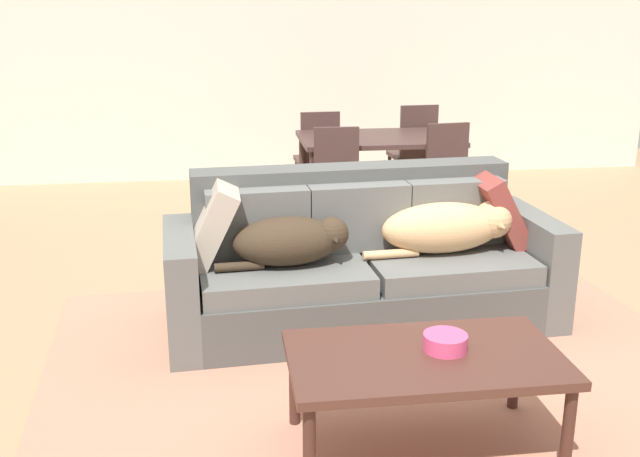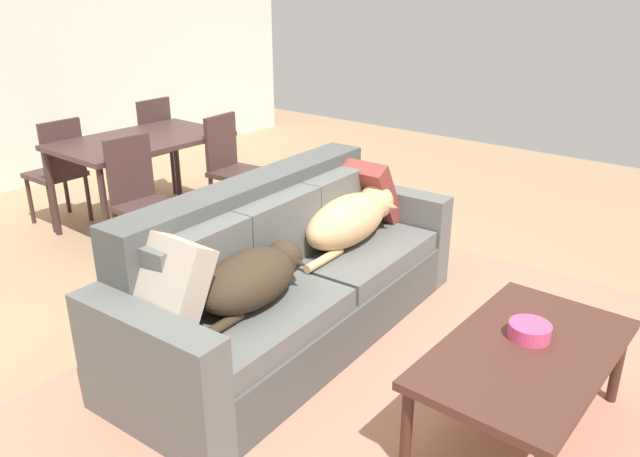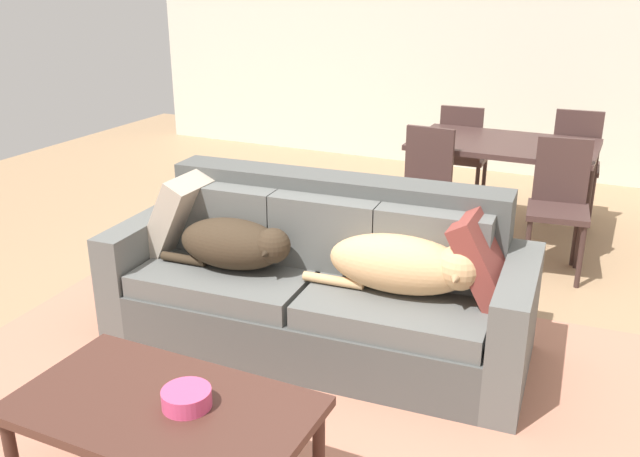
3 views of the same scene
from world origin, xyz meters
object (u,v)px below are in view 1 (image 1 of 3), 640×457
(coffee_table, at_px, (425,365))
(dining_chair_near_left, at_px, (338,182))
(couch, at_px, (360,265))
(dog_on_right_cushion, at_px, (450,227))
(throw_pillow_by_left_arm, at_px, (211,223))
(dining_chair_far_left, at_px, (318,154))
(throw_pillow_by_right_arm, at_px, (497,209))
(dining_chair_far_right, at_px, (415,149))
(dining_table, at_px, (379,144))
(bowl_on_coffee_table, at_px, (445,342))
(dog_on_left_cushion, at_px, (291,241))
(dining_chair_near_right, at_px, (452,175))

(coffee_table, xyz_separation_m, dining_chair_near_left, (0.10, 2.95, 0.09))
(couch, xyz_separation_m, dog_on_right_cushion, (0.52, -0.07, 0.24))
(dog_on_right_cushion, relative_size, throw_pillow_by_left_arm, 1.91)
(coffee_table, distance_m, dining_chair_far_left, 4.09)
(throw_pillow_by_right_arm, bearing_deg, dining_chair_near_left, 117.84)
(throw_pillow_by_right_arm, distance_m, dining_chair_far_right, 2.60)
(coffee_table, height_order, dining_table, dining_table)
(throw_pillow_by_left_arm, bearing_deg, dining_chair_far_left, 69.94)
(throw_pillow_by_right_arm, relative_size, coffee_table, 0.40)
(bowl_on_coffee_table, xyz_separation_m, dining_chair_far_right, (0.94, 4.07, 0.03))
(couch, relative_size, coffee_table, 2.05)
(couch, xyz_separation_m, dining_chair_near_left, (0.11, 1.54, 0.15))
(dog_on_right_cushion, relative_size, coffee_table, 0.80)
(dog_on_right_cushion, bearing_deg, coffee_table, -114.76)
(throw_pillow_by_left_arm, relative_size, dining_chair_far_left, 0.53)
(bowl_on_coffee_table, relative_size, dining_table, 0.14)
(bowl_on_coffee_table, relative_size, dining_chair_far_right, 0.20)
(dining_table, xyz_separation_m, dining_chair_far_left, (-0.45, 0.55, -0.18))
(dog_on_left_cushion, distance_m, dining_table, 2.50)
(dog_on_left_cushion, distance_m, dining_chair_far_left, 2.90)
(couch, distance_m, dining_chair_near_right, 1.91)
(dining_chair_near_left, bearing_deg, dining_table, 54.87)
(throw_pillow_by_right_arm, height_order, dining_table, throw_pillow_by_right_arm)
(throw_pillow_by_left_arm, relative_size, bowl_on_coffee_table, 2.56)
(throw_pillow_by_right_arm, distance_m, dining_chair_far_left, 2.69)
(dining_chair_near_left, xyz_separation_m, dining_chair_far_left, (-0.00, 1.14, -0.00))
(throw_pillow_by_left_arm, height_order, bowl_on_coffee_table, throw_pillow_by_left_arm)
(dining_table, relative_size, dining_chair_near_left, 1.47)
(dining_chair_near_left, bearing_deg, coffee_table, -89.50)
(throw_pillow_by_left_arm, xyz_separation_m, dining_table, (1.44, 2.14, 0.03))
(throw_pillow_by_left_arm, xyz_separation_m, coffee_table, (0.88, -1.39, -0.25))
(couch, xyz_separation_m, coffee_table, (0.01, -1.41, 0.06))
(dog_on_left_cushion, distance_m, dining_chair_far_right, 3.21)
(throw_pillow_by_right_arm, height_order, dining_chair_near_left, dining_chair_near_left)
(dog_on_right_cushion, height_order, throw_pillow_by_right_arm, throw_pillow_by_right_arm)
(dog_on_left_cushion, bearing_deg, bowl_on_coffee_table, -70.22)
(couch, distance_m, throw_pillow_by_left_arm, 0.93)
(dining_chair_near_left, xyz_separation_m, dining_chair_near_right, (0.95, 0.04, 0.02))
(bowl_on_coffee_table, distance_m, dining_chair_far_left, 4.06)
(throw_pillow_by_right_arm, height_order, dining_chair_far_right, dining_chair_far_right)
(couch, xyz_separation_m, throw_pillow_by_right_arm, (0.87, 0.10, 0.29))
(dining_chair_near_left, bearing_deg, dog_on_left_cushion, -105.01)
(dining_chair_near_right, relative_size, dining_chair_far_left, 1.01)
(throw_pillow_by_left_arm, bearing_deg, bowl_on_coffee_table, -54.45)
(dog_on_left_cushion, bearing_deg, couch, 17.50)
(dog_on_right_cushion, xyz_separation_m, dining_chair_far_right, (0.52, 2.76, -0.07))
(couch, height_order, throw_pillow_by_left_arm, couch)
(dog_on_right_cushion, xyz_separation_m, dining_chair_far_left, (-0.41, 2.75, -0.09))
(couch, bearing_deg, dining_chair_near_right, 52.53)
(couch, relative_size, dining_chair_far_right, 2.45)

